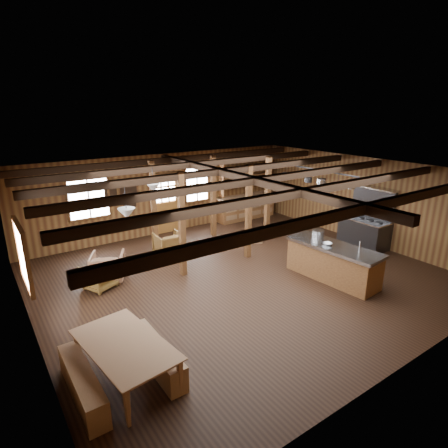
% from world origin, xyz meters
% --- Properties ---
extents(room, '(10.04, 9.04, 2.84)m').
position_xyz_m(room, '(0.00, 0.00, 1.40)').
color(room, black).
rests_on(room, ground).
extents(ceiling_joists, '(9.80, 8.82, 0.18)m').
position_xyz_m(ceiling_joists, '(0.00, 0.18, 2.68)').
color(ceiling_joists, black).
rests_on(ceiling_joists, ceiling).
extents(timber_posts, '(3.95, 2.35, 2.80)m').
position_xyz_m(timber_posts, '(0.52, 2.08, 1.40)').
color(timber_posts, '#482914').
rests_on(timber_posts, floor).
extents(back_door, '(1.02, 0.08, 2.15)m').
position_xyz_m(back_door, '(0.00, 4.45, 0.88)').
color(back_door, brown).
rests_on(back_door, floor).
extents(window_back_left, '(1.32, 0.06, 1.32)m').
position_xyz_m(window_back_left, '(-2.60, 4.46, 1.60)').
color(window_back_left, white).
rests_on(window_back_left, wall_back).
extents(window_back_right, '(1.02, 0.06, 1.32)m').
position_xyz_m(window_back_right, '(1.30, 4.46, 1.60)').
color(window_back_right, white).
rests_on(window_back_right, wall_back).
extents(window_left, '(0.14, 1.24, 1.32)m').
position_xyz_m(window_left, '(-4.96, 0.50, 1.60)').
color(window_left, white).
rests_on(window_left, wall_back).
extents(notice_boards, '(1.08, 0.03, 0.90)m').
position_xyz_m(notice_boards, '(-1.50, 4.46, 1.64)').
color(notice_boards, silver).
rests_on(notice_boards, wall_back).
extents(back_counter, '(2.55, 0.60, 2.45)m').
position_xyz_m(back_counter, '(3.40, 4.20, 0.60)').
color(back_counter, '#59301A').
rests_on(back_counter, floor).
extents(pendant_lamps, '(1.86, 2.36, 0.66)m').
position_xyz_m(pendant_lamps, '(-2.25, 1.00, 2.25)').
color(pendant_lamps, '#323235').
rests_on(pendant_lamps, ceiling).
extents(pot_rack, '(0.39, 3.00, 0.45)m').
position_xyz_m(pot_rack, '(2.98, 0.36, 2.27)').
color(pot_rack, '#323235').
rests_on(pot_rack, ceiling).
extents(kitchen_island, '(1.11, 2.57, 1.20)m').
position_xyz_m(kitchen_island, '(1.89, -1.46, 0.48)').
color(kitchen_island, '#59301A').
rests_on(kitchen_island, floor).
extents(step_stool, '(0.52, 0.45, 0.38)m').
position_xyz_m(step_stool, '(1.97, 1.80, 0.19)').
color(step_stool, olive).
rests_on(step_stool, floor).
extents(commercial_range, '(0.81, 1.57, 1.94)m').
position_xyz_m(commercial_range, '(4.65, -0.44, 0.63)').
color(commercial_range, '#323235').
rests_on(commercial_range, floor).
extents(dining_table, '(1.34, 2.10, 0.70)m').
position_xyz_m(dining_table, '(-3.90, -2.05, 0.35)').
color(dining_table, '#9C6C47').
rests_on(dining_table, floor).
extents(bench_wall, '(0.33, 1.75, 0.48)m').
position_xyz_m(bench_wall, '(-4.65, -2.05, 0.24)').
color(bench_wall, olive).
rests_on(bench_wall, floor).
extents(bench_aisle, '(0.32, 1.72, 0.47)m').
position_xyz_m(bench_aisle, '(-3.40, -2.05, 0.24)').
color(bench_aisle, olive).
rests_on(bench_aisle, floor).
extents(armchair_a, '(0.94, 0.95, 0.65)m').
position_xyz_m(armchair_a, '(-3.31, 1.50, 0.33)').
color(armchair_a, brown).
rests_on(armchair_a, floor).
extents(armchair_b, '(0.80, 0.82, 0.72)m').
position_xyz_m(armchair_b, '(-0.92, 2.43, 0.36)').
color(armchair_b, brown).
rests_on(armchair_b, floor).
extents(armchair_c, '(1.09, 1.10, 0.75)m').
position_xyz_m(armchair_c, '(-2.98, 1.80, 0.38)').
color(armchair_c, brown).
rests_on(armchair_c, floor).
extents(counter_pot, '(0.33, 0.33, 0.20)m').
position_xyz_m(counter_pot, '(2.03, -0.77, 1.04)').
color(counter_pot, '#B2B5B9').
rests_on(counter_pot, kitchen_island).
extents(bowl, '(0.31, 0.31, 0.06)m').
position_xyz_m(bowl, '(1.75, -1.33, 0.97)').
color(bowl, silver).
rests_on(bowl, kitchen_island).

